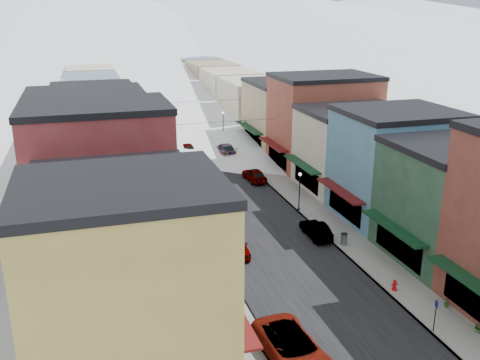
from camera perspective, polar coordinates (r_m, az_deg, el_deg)
road at (r=84.65m, az=-6.27°, el=4.71°), size 10.00×160.00×0.01m
sidewalk_left at (r=83.74m, az=-10.73°, el=4.40°), size 3.20×160.00×0.15m
sidewalk_right at (r=86.02m, az=-1.94°, el=5.07°), size 3.20×160.00×0.15m
curb_left at (r=83.91m, az=-9.67°, el=4.48°), size 0.10×160.00×0.15m
curb_right at (r=85.65m, az=-2.94°, el=5.00°), size 0.10×160.00×0.15m
bldg_l_yellow at (r=28.63m, az=-11.91°, el=-11.06°), size 11.30×8.70×11.50m
bldg_l_cream at (r=36.69m, az=-13.04°, el=-6.11°), size 11.30×8.20×9.50m
bldg_l_brick_near at (r=43.64m, az=-14.62°, el=-0.18°), size 12.30×8.20×12.50m
bldg_l_grayblue at (r=52.28m, az=-14.36°, el=0.86°), size 11.30×9.20×9.00m
bldg_l_brick_far at (r=60.70m, az=-15.82°, el=4.09°), size 13.30×9.20×11.00m
bldg_l_tan at (r=70.58m, az=-15.20°, el=5.64°), size 11.30×11.20×10.00m
bldg_r_green at (r=45.67m, az=22.12°, el=-2.13°), size 11.30×9.20×9.50m
bldg_r_blue at (r=52.41m, az=16.18°, el=1.61°), size 11.30×9.20×10.50m
bldg_r_cream at (r=60.29m, az=11.99°, el=3.32°), size 12.30×9.20×9.00m
bldg_r_brick_far at (r=68.03m, az=8.85°, el=6.25°), size 13.30×9.20×11.50m
bldg_r_tan at (r=76.81m, az=4.94°, el=6.99°), size 11.30×11.20×9.50m
distant_blocks at (r=106.22m, az=-8.68°, el=9.54°), size 34.00×55.00×8.00m
mountain_ridge at (r=298.31m, az=-18.35°, el=16.29°), size 670.00×340.00×34.00m
overhead_cables at (r=71.36m, az=-4.57°, el=7.33°), size 16.40×15.04×0.04m
car_white_suv at (r=32.15m, az=5.63°, el=-17.42°), size 3.46×6.60×1.77m
car_silver_sedan at (r=44.32m, az=-0.51°, el=-6.86°), size 2.28×4.82×1.59m
car_dark_hatch at (r=52.35m, az=-4.15°, el=-3.03°), size 1.51×4.06×1.33m
car_silver_wagon at (r=62.47m, az=-6.36°, el=0.55°), size 2.57×5.42×1.53m
car_green_sedan at (r=47.77m, az=8.10°, el=-5.26°), size 1.55×4.31×1.41m
car_gray_suv at (r=62.15m, az=1.53°, el=0.56°), size 2.06×4.57×1.53m
car_black_sedan at (r=73.06m, az=-1.59°, el=3.29°), size 2.37×5.59×1.61m
car_lane_silver at (r=73.10m, az=-5.53°, el=3.21°), size 1.93×4.67×1.58m
car_lane_white at (r=95.67m, az=-7.22°, el=6.72°), size 3.26×6.05×1.61m
fire_hydrant at (r=40.38m, az=16.15°, el=-10.73°), size 0.48×0.36×0.83m
parking_sign at (r=36.09m, az=20.13°, el=-13.18°), size 0.06×0.30×2.22m
trash_can at (r=46.50m, az=11.03°, el=-6.17°), size 0.58×0.58×0.99m
streetlamp_near at (r=52.77m, az=6.37°, el=-0.70°), size 0.32×0.32×3.86m
streetlamp_far at (r=79.23m, az=-1.80°, el=6.12°), size 0.38×0.38×4.57m
planter_near at (r=37.51m, az=24.07°, el=-14.17°), size 0.72×0.68×0.64m
planter_far at (r=39.47m, az=21.16°, el=-12.11°), size 0.43×0.43×0.62m
snow_pile_near at (r=44.83m, az=-1.81°, el=-7.08°), size 2.16×2.53×0.91m
snow_pile_mid at (r=51.23m, az=-3.79°, el=-3.78°), size 2.17×2.54×0.92m
snow_pile_far at (r=66.01m, az=-6.93°, el=1.24°), size 2.39×2.67×1.01m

